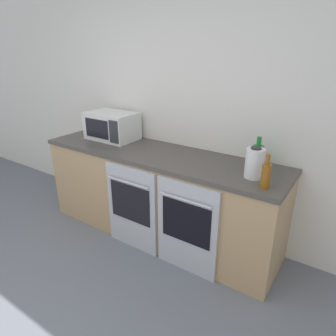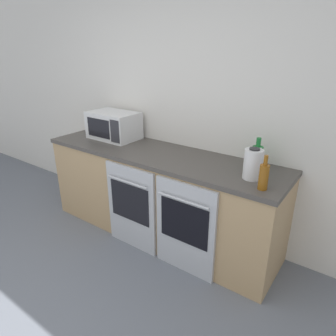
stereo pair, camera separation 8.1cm
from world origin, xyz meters
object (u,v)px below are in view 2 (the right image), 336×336
bottle_amber (264,176)px  microwave (114,125)px  bottle_green (257,157)px  oven_right (185,228)px  oven_left (131,208)px  kettle (253,164)px

bottle_amber → microwave: bearing=170.2°
bottle_amber → bottle_green: bearing=116.8°
oven_right → oven_left: bearing=180.0°
oven_left → microwave: bearing=144.3°
oven_right → bottle_amber: (0.56, 0.14, 0.58)m
oven_right → microwave: size_ratio=1.57×
oven_left → microwave: size_ratio=1.57×
oven_right → kettle: size_ratio=3.46×
oven_right → bottle_green: bearing=52.8°
oven_left → microwave: microwave is taller
bottle_amber → kettle: bottle_amber is taller
oven_left → kettle: 1.22m
bottle_green → kettle: size_ratio=1.08×
bottle_amber → kettle: (-0.13, 0.14, 0.02)m
microwave → bottle_green: microwave is taller
oven_left → oven_right: same height
oven_left → bottle_green: (0.98, 0.50, 0.58)m
kettle → microwave: bearing=174.2°
oven_right → bottle_green: 0.85m
oven_right → bottle_amber: bottle_amber is taller
bottle_green → kettle: bottle_green is taller
oven_left → microwave: 0.98m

